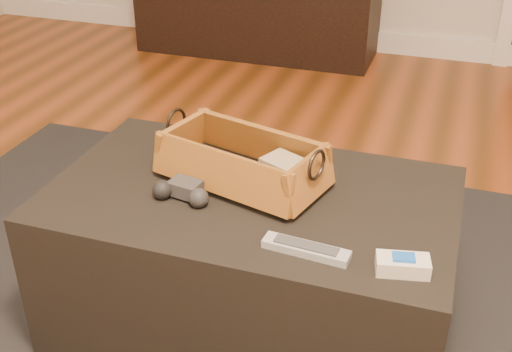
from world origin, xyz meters
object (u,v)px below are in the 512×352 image
(tv_remote, at_px, (232,172))
(silver_remote, at_px, (306,249))
(cream_gadget, at_px, (403,265))
(wicker_basket, at_px, (242,164))
(game_controller, at_px, (182,191))
(media_cabinet, at_px, (257,6))
(ottoman, at_px, (251,260))

(tv_remote, distance_m, silver_remote, 0.35)
(cream_gadget, bearing_deg, wicker_basket, 150.43)
(silver_remote, xyz_separation_m, cream_gadget, (0.20, -0.00, 0.01))
(wicker_basket, distance_m, game_controller, 0.17)
(tv_remote, bearing_deg, media_cabinet, 116.17)
(ottoman, distance_m, wicker_basket, 0.27)
(media_cabinet, bearing_deg, tv_remote, -73.21)
(cream_gadget, bearing_deg, game_controller, 168.07)
(tv_remote, height_order, cream_gadget, cream_gadget)
(media_cabinet, height_order, wicker_basket, wicker_basket)
(media_cabinet, xyz_separation_m, tv_remote, (0.67, -2.21, 0.19))
(wicker_basket, relative_size, silver_remote, 2.40)
(wicker_basket, relative_size, cream_gadget, 3.97)
(game_controller, bearing_deg, cream_gadget, -11.93)
(ottoman, height_order, tv_remote, tv_remote)
(ottoman, bearing_deg, game_controller, -148.87)
(silver_remote, bearing_deg, media_cabinet, 110.66)
(ottoman, xyz_separation_m, game_controller, (-0.14, -0.09, 0.23))
(game_controller, bearing_deg, tv_remote, 56.33)
(media_cabinet, xyz_separation_m, ottoman, (0.73, -2.25, -0.05))
(tv_remote, bearing_deg, wicker_basket, 30.87)
(cream_gadget, bearing_deg, ottoman, 153.00)
(tv_remote, bearing_deg, game_controller, -114.29)
(tv_remote, relative_size, game_controller, 1.50)
(silver_remote, bearing_deg, tv_remote, 137.37)
(game_controller, distance_m, cream_gadget, 0.55)
(media_cabinet, relative_size, cream_gadget, 11.75)
(media_cabinet, height_order, silver_remote, media_cabinet)
(tv_remote, bearing_deg, cream_gadget, -17.89)
(ottoman, distance_m, cream_gadget, 0.50)
(silver_remote, bearing_deg, wicker_basket, 133.31)
(wicker_basket, bearing_deg, cream_gadget, -29.57)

